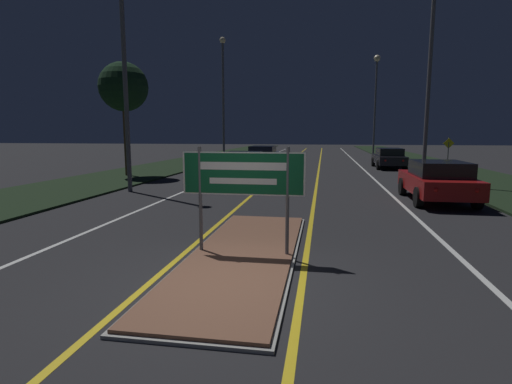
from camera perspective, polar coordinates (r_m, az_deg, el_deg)
name	(u,v)px	position (r m, az deg, el deg)	size (l,w,h in m)	color
ground_plane	(223,288)	(6.51, -4.73, -13.46)	(160.00, 160.00, 0.00)	#232326
median_island	(243,254)	(7.99, -1.82, -8.91)	(2.07, 6.87, 0.10)	#999993
verge_left	(161,168)	(28.20, -13.47, 3.35)	(5.00, 100.00, 0.08)	black
verge_right	(456,173)	(27.15, 26.68, 2.50)	(5.00, 100.00, 0.08)	black
centre_line_yellow_left	(287,165)	(31.06, 4.51, 3.93)	(0.12, 70.00, 0.01)	gold
centre_line_yellow_right	(319,165)	(30.94, 9.05, 3.84)	(0.12, 70.00, 0.01)	gold
lane_line_white_left	(250,164)	(31.46, -0.90, 4.02)	(0.12, 70.00, 0.01)	silver
lane_line_white_right	(359,165)	(31.06, 14.55, 3.69)	(0.12, 70.00, 0.01)	silver
edge_line_white_left	(213,164)	(32.14, -6.18, 4.06)	(0.10, 70.00, 0.01)	silver
edge_line_white_right	(401,166)	(31.46, 20.01, 3.51)	(0.10, 70.00, 0.01)	silver
highway_sign	(243,178)	(7.67, -1.87, 2.03)	(2.39, 0.07, 2.07)	#56565B
streetlight_left_near	(124,51)	(17.59, -18.37, 18.63)	(0.45, 0.45, 9.45)	#56565B
streetlight_left_far	(223,88)	(32.24, -4.71, 14.61)	(0.47, 0.47, 9.71)	#56565B
streetlight_right_near	(431,42)	(20.51, 23.76, 19.01)	(0.59, 0.59, 9.44)	#56565B
streetlight_right_far	(376,87)	(41.49, 16.76, 14.13)	(0.62, 0.62, 9.81)	#56565B
car_receding_0	(437,180)	(15.51, 24.50, 1.54)	(2.01, 4.42, 1.45)	maroon
car_receding_1	(389,158)	(29.18, 18.44, 4.70)	(1.91, 4.67, 1.40)	black
car_approaching_0	(242,167)	(19.47, -2.06, 3.59)	(2.02, 4.23, 1.51)	#B7B7BC
car_approaching_1	(262,156)	(27.94, 0.90, 5.13)	(2.01, 4.43, 1.53)	navy
warning_sign	(448,152)	(25.58, 25.75, 5.14)	(0.60, 0.06, 2.06)	#56565B
roadside_palm_left	(124,87)	(23.49, -18.40, 14.00)	(2.64, 2.64, 6.15)	#4C3823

